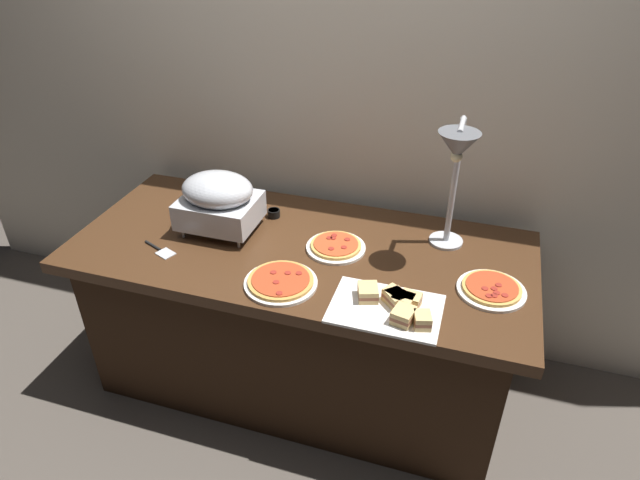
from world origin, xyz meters
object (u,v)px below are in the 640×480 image
at_px(pizza_plate_raised_stand, 281,282).
at_px(sauce_cup_near, 274,213).
at_px(sandwich_platter, 393,305).
at_px(serving_spatula, 160,250).
at_px(heat_lamp, 456,159).
at_px(pizza_plate_center, 491,289).
at_px(pizza_plate_front, 336,246).
at_px(chafing_dish, 218,200).
at_px(sauce_cup_far, 223,199).

xyz_separation_m(pizza_plate_raised_stand, sauce_cup_near, (-0.21, 0.46, 0.01)).
relative_size(sandwich_platter, serving_spatula, 2.29).
bearing_deg(heat_lamp, serving_spatula, -164.96).
relative_size(heat_lamp, pizza_plate_center, 2.20).
height_order(heat_lamp, serving_spatula, heat_lamp).
bearing_deg(pizza_plate_front, pizza_plate_center, -9.31).
xyz_separation_m(chafing_dish, heat_lamp, (0.94, 0.07, 0.28)).
relative_size(sauce_cup_far, serving_spatula, 0.38).
bearing_deg(heat_lamp, chafing_dish, -175.49).
relative_size(pizza_plate_center, sandwich_platter, 0.65).
bearing_deg(pizza_plate_raised_stand, pizza_plate_front, 66.05).
distance_m(pizza_plate_front, serving_spatula, 0.72).
height_order(pizza_plate_front, sauce_cup_near, sauce_cup_near).
xyz_separation_m(chafing_dish, pizza_plate_front, (0.52, 0.00, -0.14)).
xyz_separation_m(chafing_dish, sandwich_platter, (0.81, -0.31, -0.13)).
xyz_separation_m(pizza_plate_front, pizza_plate_raised_stand, (-0.13, -0.29, 0.00)).
bearing_deg(pizza_plate_raised_stand, sauce_cup_near, 114.41).
xyz_separation_m(sandwich_platter, serving_spatula, (-0.99, 0.09, -0.02)).
distance_m(sauce_cup_near, serving_spatula, 0.53).
distance_m(pizza_plate_front, sandwich_platter, 0.43).
distance_m(pizza_plate_raised_stand, sauce_cup_far, 0.71).
height_order(heat_lamp, sauce_cup_near, heat_lamp).
height_order(chafing_dish, sauce_cup_near, chafing_dish).
height_order(pizza_plate_front, pizza_plate_raised_stand, same).
distance_m(sauce_cup_far, serving_spatula, 0.45).
xyz_separation_m(sauce_cup_near, sauce_cup_far, (-0.28, 0.05, -0.00)).
bearing_deg(sauce_cup_near, sandwich_platter, -37.18).
height_order(heat_lamp, sandwich_platter, heat_lamp).
bearing_deg(sauce_cup_far, sauce_cup_near, -10.34).
bearing_deg(heat_lamp, pizza_plate_front, -170.47).
height_order(pizza_plate_center, sauce_cup_far, sauce_cup_far).
xyz_separation_m(pizza_plate_front, sandwich_platter, (0.30, -0.32, 0.01)).
height_order(sauce_cup_near, sauce_cup_far, sauce_cup_near).
bearing_deg(heat_lamp, sauce_cup_far, 171.90).
height_order(pizza_plate_raised_stand, serving_spatula, pizza_plate_raised_stand).
relative_size(chafing_dish, sandwich_platter, 0.83).
relative_size(chafing_dish, heat_lamp, 0.58).
bearing_deg(sauce_cup_near, chafing_dish, -135.57).
xyz_separation_m(chafing_dish, sauce_cup_far, (-0.10, 0.22, -0.13)).
bearing_deg(chafing_dish, heat_lamp, 4.51).
bearing_deg(serving_spatula, sauce_cup_far, 81.22).
distance_m(sandwich_platter, sauce_cup_near, 0.80).
distance_m(pizza_plate_center, pizza_plate_raised_stand, 0.78).
bearing_deg(pizza_plate_center, pizza_plate_raised_stand, -165.83).
height_order(sauce_cup_near, serving_spatula, sauce_cup_near).
distance_m(pizza_plate_center, serving_spatula, 1.32).
xyz_separation_m(pizza_plate_center, sandwich_platter, (-0.33, -0.21, 0.01)).
distance_m(pizza_plate_raised_stand, sauce_cup_near, 0.51).
bearing_deg(chafing_dish, sauce_cup_near, 44.43).
xyz_separation_m(sandwich_platter, sauce_cup_near, (-0.64, 0.48, -0.00)).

